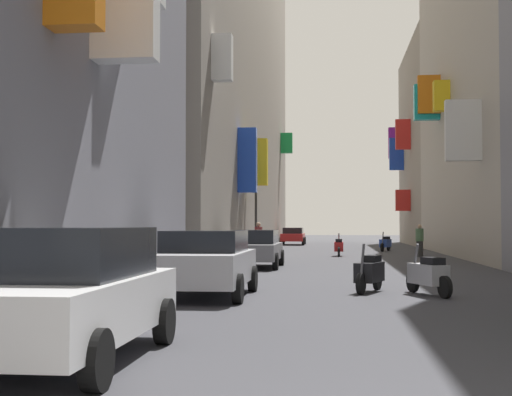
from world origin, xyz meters
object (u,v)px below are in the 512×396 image
at_px(scooter_silver, 428,274).
at_px(parked_car_red, 293,236).
at_px(parked_car_white, 61,292).
at_px(parked_car_grey, 254,247).
at_px(scooter_blue, 385,243).
at_px(scooter_black, 370,272).
at_px(pedestrian_crossing, 420,241).
at_px(parked_car_silver, 204,262).
at_px(scooter_red, 339,247).
at_px(pedestrian_near_left, 259,240).
at_px(traffic_light_near_corner, 256,195).

bearing_deg(scooter_silver, parked_car_red, 97.70).
relative_size(parked_car_white, parked_car_grey, 0.97).
xyz_separation_m(scooter_blue, scooter_black, (-2.18, -25.44, -0.00)).
xyz_separation_m(parked_car_white, parked_car_red, (0.04, 46.49, -0.10)).
relative_size(parked_car_red, pedestrian_crossing, 2.69).
distance_m(parked_car_silver, scooter_silver, 4.97).
bearing_deg(scooter_red, parked_car_white, -97.03).
bearing_deg(scooter_black, parked_car_silver, -158.89).
height_order(scooter_silver, pedestrian_near_left, pedestrian_near_left).
distance_m(scooter_red, scooter_black, 18.62).
xyz_separation_m(parked_car_grey, traffic_light_near_corner, (-0.95, 9.40, 2.29)).
relative_size(parked_car_red, traffic_light_near_corner, 0.95).
bearing_deg(pedestrian_near_left, scooter_black, -75.59).
height_order(scooter_black, pedestrian_crossing, pedestrian_crossing).
bearing_deg(pedestrian_near_left, traffic_light_near_corner, 101.54).
height_order(scooter_silver, scooter_black, same).
height_order(parked_car_red, scooter_red, parked_car_red).
distance_m(parked_car_white, pedestrian_crossing, 27.91).
distance_m(parked_car_white, parked_car_red, 46.49).
distance_m(parked_car_grey, scooter_red, 10.03).
bearing_deg(parked_car_silver, parked_car_white, -92.48).
distance_m(parked_car_silver, scooter_black, 3.91).
bearing_deg(scooter_black, scooter_blue, 85.10).
bearing_deg(parked_car_silver, parked_car_grey, 90.50).
bearing_deg(pedestrian_crossing, traffic_light_near_corner, 177.44).
xyz_separation_m(scooter_red, pedestrian_near_left, (-3.83, -1.46, 0.37)).
height_order(parked_car_red, pedestrian_near_left, pedestrian_near_left).
bearing_deg(parked_car_grey, traffic_light_near_corner, 95.78).
bearing_deg(parked_car_white, parked_car_silver, 87.52).
xyz_separation_m(scooter_blue, pedestrian_crossing, (1.10, -7.31, 0.31)).
bearing_deg(parked_car_red, scooter_blue, -63.49).
xyz_separation_m(parked_car_white, pedestrian_crossing, (7.24, 26.95, -0.02)).
relative_size(parked_car_silver, pedestrian_near_left, 2.36).
height_order(pedestrian_crossing, traffic_light_near_corner, traffic_light_near_corner).
relative_size(scooter_blue, scooter_black, 1.08).
distance_m(parked_car_silver, parked_car_white, 7.42).
height_order(scooter_blue, pedestrian_near_left, pedestrian_near_left).
height_order(parked_car_white, pedestrian_near_left, pedestrian_near_left).
distance_m(parked_car_white, scooter_silver, 9.74).
height_order(scooter_blue, scooter_red, same).
distance_m(scooter_silver, scooter_red, 19.30).
bearing_deg(scooter_blue, parked_car_white, -100.16).
relative_size(parked_car_white, pedestrian_crossing, 2.60).
height_order(scooter_red, pedestrian_near_left, pedestrian_near_left).
relative_size(pedestrian_near_left, traffic_light_near_corner, 0.38).
distance_m(parked_car_grey, pedestrian_crossing, 11.45).
relative_size(scooter_blue, traffic_light_near_corner, 0.42).
height_order(parked_car_silver, scooter_blue, parked_car_silver).
bearing_deg(traffic_light_near_corner, scooter_red, 1.62).
bearing_deg(pedestrian_near_left, parked_car_silver, -87.63).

